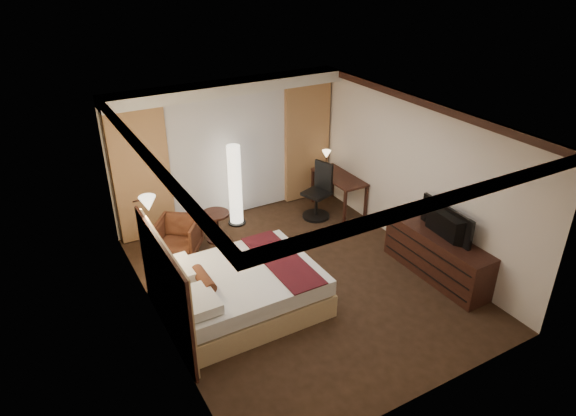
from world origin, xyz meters
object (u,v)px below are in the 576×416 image
floor_lamp (235,185)px  television (441,218)px  desk (338,193)px  armchair (178,235)px  office_chair (317,192)px  side_table (216,227)px  bed (243,290)px  dresser (437,255)px

floor_lamp → television: 3.82m
desk → television: 2.80m
armchair → office_chair: size_ratio=0.63×
office_chair → side_table: bearing=156.9°
desk → office_chair: 0.59m
bed → desk: desk is taller
bed → side_table: (0.42, 2.03, -0.04)m
side_table → office_chair: size_ratio=0.50×
side_table → armchair: bearing=-174.3°
armchair → office_chair: bearing=34.8°
desk → dresser: dresser is taller
desk → television: bearing=-89.6°
armchair → floor_lamp: bearing=56.3°
office_chair → desk: bearing=-13.8°
armchair → floor_lamp: size_ratio=0.44×
side_table → dresser: (2.67, -2.81, 0.10)m
bed → floor_lamp: 2.68m
armchair → side_table: (0.74, 0.07, -0.07)m
armchair → television: television is taller
armchair → television: (3.37, -2.74, 0.73)m
floor_lamp → television: floor_lamp is taller
side_table → desk: 2.62m
office_chair → armchair: bearing=159.5°
bed → desk: size_ratio=1.75×
armchair → side_table: 0.74m
desk → bed: bearing=-147.6°
side_table → television: television is taller
dresser → armchair: bearing=141.2°
armchair → floor_lamp: (1.32, 0.48, 0.45)m
bed → desk: 3.60m
office_chair → television: 2.77m
office_chair → dresser: bearing=-96.0°
dresser → office_chair: bearing=102.9°
side_table → office_chair: 2.09m
bed → office_chair: 3.12m
desk → side_table: bearing=177.8°
armchair → office_chair: office_chair is taller
bed → dresser: (3.09, -0.78, 0.06)m
floor_lamp → desk: 2.14m
side_table → office_chair: office_chair is taller
floor_lamp → dresser: size_ratio=0.83×
side_table → television: size_ratio=0.50×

